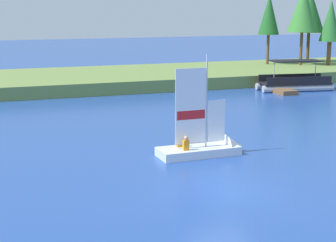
% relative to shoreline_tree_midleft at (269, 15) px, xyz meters
% --- Properties ---
extents(ground_plane, '(200.00, 200.00, 0.00)m').
position_rel_shoreline_tree_midleft_xyz_m(ground_plane, '(-20.41, -32.62, -6.21)').
color(ground_plane, '#234793').
extents(shore_bank, '(80.00, 12.58, 1.08)m').
position_rel_shoreline_tree_midleft_xyz_m(shore_bank, '(-20.41, -2.04, -5.67)').
color(shore_bank, olive).
rests_on(shore_bank, ground).
extents(shoreline_tree_midleft, '(2.19, 2.19, 7.25)m').
position_rel_shoreline_tree_midleft_xyz_m(shoreline_tree_midleft, '(0.00, 0.00, 0.00)').
color(shoreline_tree_midleft, brown).
rests_on(shoreline_tree_midleft, shore_bank).
extents(shoreline_tree_centre, '(3.00, 3.00, 8.16)m').
position_rel_shoreline_tree_midleft_xyz_m(shoreline_tree_centre, '(2.81, -1.92, 0.64)').
color(shoreline_tree_centre, brown).
rests_on(shoreline_tree_centre, shore_bank).
extents(shoreline_tree_midright, '(3.26, 3.26, 7.80)m').
position_rel_shoreline_tree_midleft_xyz_m(shoreline_tree_midright, '(5.34, 0.65, 0.35)').
color(shoreline_tree_midright, brown).
rests_on(shoreline_tree_midright, shore_bank).
extents(shoreline_tree_right, '(2.22, 2.22, 6.63)m').
position_rel_shoreline_tree_midleft_xyz_m(shoreline_tree_right, '(5.39, -3.13, -0.65)').
color(shoreline_tree_right, brown).
rests_on(shoreline_tree_right, shore_bank).
extents(wooden_dock, '(1.41, 5.35, 0.38)m').
position_rel_shoreline_tree_midleft_xyz_m(wooden_dock, '(-5.19, -10.50, -6.02)').
color(wooden_dock, brown).
rests_on(wooden_dock, ground).
extents(sailboat, '(4.56, 1.70, 5.47)m').
position_rel_shoreline_tree_midleft_xyz_m(sailboat, '(-18.48, -27.44, -5.87)').
color(sailboat, silver).
rests_on(sailboat, ground).
extents(pontoon_boat, '(6.56, 3.15, 2.60)m').
position_rel_shoreline_tree_midleft_xyz_m(pontoon_boat, '(-3.38, -10.75, -5.56)').
color(pontoon_boat, '#B2B2B7').
rests_on(pontoon_boat, ground).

